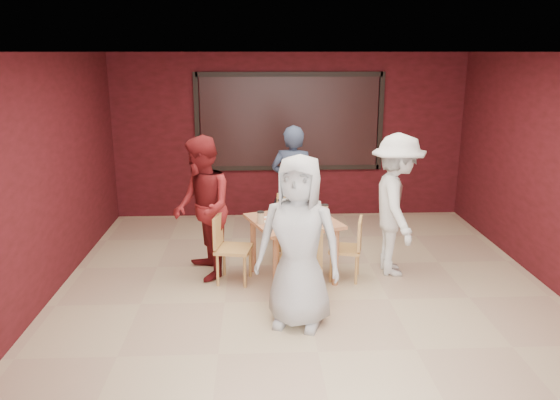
{
  "coord_description": "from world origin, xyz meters",
  "views": [
    {
      "loc": [
        -0.58,
        -5.79,
        2.8
      ],
      "look_at": [
        -0.29,
        0.68,
        1.04
      ],
      "focal_mm": 35.0,
      "sensor_mm": 36.0,
      "label": 1
    }
  ],
  "objects_px": {
    "diner_front": "(299,242)",
    "diner_right": "(396,205)",
    "chair_front": "(301,260)",
    "dining_table": "(293,227)",
    "chair_back": "(290,222)",
    "diner_back": "(293,186)",
    "diner_left": "(202,208)",
    "chair_right": "(351,245)",
    "chair_left": "(228,244)"
  },
  "relations": [
    {
      "from": "chair_front",
      "to": "chair_back",
      "type": "distance_m",
      "value": 1.58
    },
    {
      "from": "diner_back",
      "to": "dining_table",
      "type": "bearing_deg",
      "value": 103.1
    },
    {
      "from": "chair_front",
      "to": "diner_right",
      "type": "xyz_separation_m",
      "value": [
        1.29,
        0.89,
        0.38
      ]
    },
    {
      "from": "diner_front",
      "to": "diner_right",
      "type": "height_order",
      "value": "same"
    },
    {
      "from": "chair_back",
      "to": "chair_right",
      "type": "height_order",
      "value": "chair_back"
    },
    {
      "from": "chair_front",
      "to": "diner_left",
      "type": "xyz_separation_m",
      "value": [
        -1.17,
        0.87,
        0.37
      ]
    },
    {
      "from": "diner_back",
      "to": "chair_back",
      "type": "bearing_deg",
      "value": 98.53
    },
    {
      "from": "chair_right",
      "to": "diner_back",
      "type": "distance_m",
      "value": 1.54
    },
    {
      "from": "chair_front",
      "to": "diner_left",
      "type": "distance_m",
      "value": 1.51
    },
    {
      "from": "chair_left",
      "to": "diner_left",
      "type": "bearing_deg",
      "value": 150.72
    },
    {
      "from": "chair_back",
      "to": "diner_back",
      "type": "relative_size",
      "value": 0.48
    },
    {
      "from": "chair_back",
      "to": "diner_back",
      "type": "bearing_deg",
      "value": 81.77
    },
    {
      "from": "chair_front",
      "to": "chair_right",
      "type": "distance_m",
      "value": 0.97
    },
    {
      "from": "chair_back",
      "to": "chair_right",
      "type": "relative_size",
      "value": 1.08
    },
    {
      "from": "chair_back",
      "to": "diner_left",
      "type": "bearing_deg",
      "value": -148.29
    },
    {
      "from": "diner_back",
      "to": "diner_left",
      "type": "distance_m",
      "value": 1.68
    },
    {
      "from": "diner_front",
      "to": "diner_left",
      "type": "distance_m",
      "value": 1.73
    },
    {
      "from": "diner_back",
      "to": "diner_right",
      "type": "bearing_deg",
      "value": 154.48
    },
    {
      "from": "chair_front",
      "to": "chair_left",
      "type": "relative_size",
      "value": 1.09
    },
    {
      "from": "chair_right",
      "to": "diner_back",
      "type": "height_order",
      "value": "diner_back"
    },
    {
      "from": "diner_front",
      "to": "diner_right",
      "type": "relative_size",
      "value": 1.0
    },
    {
      "from": "chair_front",
      "to": "chair_right",
      "type": "height_order",
      "value": "chair_front"
    },
    {
      "from": "diner_front",
      "to": "diner_back",
      "type": "xyz_separation_m",
      "value": [
        0.11,
        2.48,
        -0.02
      ]
    },
    {
      "from": "chair_front",
      "to": "diner_right",
      "type": "distance_m",
      "value": 1.61
    },
    {
      "from": "chair_front",
      "to": "chair_right",
      "type": "bearing_deg",
      "value": 44.82
    },
    {
      "from": "dining_table",
      "to": "diner_right",
      "type": "relative_size",
      "value": 0.69
    },
    {
      "from": "diner_front",
      "to": "diner_right",
      "type": "distance_m",
      "value": 1.91
    },
    {
      "from": "chair_left",
      "to": "diner_front",
      "type": "relative_size",
      "value": 0.48
    },
    {
      "from": "chair_left",
      "to": "diner_front",
      "type": "xyz_separation_m",
      "value": [
        0.79,
        -1.15,
        0.42
      ]
    },
    {
      "from": "diner_right",
      "to": "chair_left",
      "type": "bearing_deg",
      "value": 97.64
    },
    {
      "from": "chair_back",
      "to": "chair_left",
      "type": "xyz_separation_m",
      "value": [
        -0.84,
        -0.89,
        0.0
      ]
    },
    {
      "from": "dining_table",
      "to": "chair_front",
      "type": "xyz_separation_m",
      "value": [
        0.03,
        -0.74,
        -0.15
      ]
    },
    {
      "from": "diner_front",
      "to": "chair_right",
      "type": "bearing_deg",
      "value": 74.94
    },
    {
      "from": "chair_right",
      "to": "dining_table",
      "type": "bearing_deg",
      "value": 175.05
    },
    {
      "from": "diner_front",
      "to": "chair_back",
      "type": "bearing_deg",
      "value": 106.86
    },
    {
      "from": "diner_right",
      "to": "diner_front",
      "type": "bearing_deg",
      "value": 137.22
    },
    {
      "from": "chair_front",
      "to": "chair_back",
      "type": "xyz_separation_m",
      "value": [
        -0.02,
        1.58,
        -0.05
      ]
    },
    {
      "from": "dining_table",
      "to": "diner_back",
      "type": "xyz_separation_m",
      "value": [
        0.08,
        1.27,
        0.21
      ]
    },
    {
      "from": "chair_back",
      "to": "chair_front",
      "type": "bearing_deg",
      "value": -89.42
    },
    {
      "from": "diner_front",
      "to": "diner_right",
      "type": "bearing_deg",
      "value": 63.03
    },
    {
      "from": "diner_right",
      "to": "diner_left",
      "type": "bearing_deg",
      "value": 92.8
    },
    {
      "from": "chair_front",
      "to": "diner_back",
      "type": "bearing_deg",
      "value": 88.67
    },
    {
      "from": "chair_front",
      "to": "diner_back",
      "type": "relative_size",
      "value": 0.53
    },
    {
      "from": "chair_front",
      "to": "chair_back",
      "type": "relative_size",
      "value": 1.09
    },
    {
      "from": "chair_back",
      "to": "chair_left",
      "type": "bearing_deg",
      "value": -133.1
    },
    {
      "from": "chair_left",
      "to": "diner_front",
      "type": "distance_m",
      "value": 1.46
    },
    {
      "from": "dining_table",
      "to": "diner_front",
      "type": "distance_m",
      "value": 1.23
    },
    {
      "from": "diner_left",
      "to": "diner_front",
      "type": "bearing_deg",
      "value": 23.08
    },
    {
      "from": "diner_left",
      "to": "chair_left",
      "type": "bearing_deg",
      "value": 43.93
    },
    {
      "from": "chair_back",
      "to": "diner_left",
      "type": "xyz_separation_m",
      "value": [
        -1.16,
        -0.72,
        0.42
      ]
    }
  ]
}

